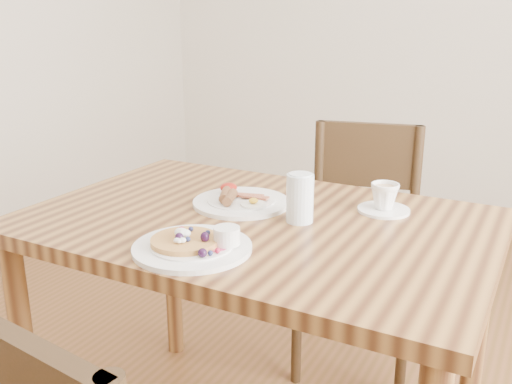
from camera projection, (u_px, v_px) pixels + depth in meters
dining_table at (256, 252)px, 1.52m from camera, size 1.20×0.80×0.75m
chair_far at (360, 235)px, 2.07m from camera, size 0.50×0.50×0.88m
pancake_plate at (194, 244)px, 1.28m from camera, size 0.27×0.27×0.06m
breakfast_plate at (240, 201)px, 1.59m from camera, size 0.27×0.27×0.04m
teacup_saucer at (384, 199)px, 1.53m from camera, size 0.14×0.14×0.08m
water_glass at (300, 198)px, 1.45m from camera, size 0.07×0.07×0.12m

